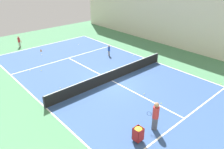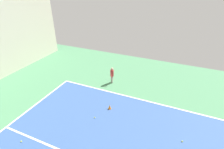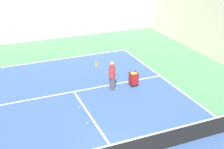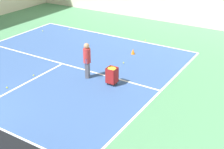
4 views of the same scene
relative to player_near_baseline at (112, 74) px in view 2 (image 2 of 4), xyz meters
name	(u,v)px [view 2 (image 2 of 4)]	position (x,y,z in m)	size (l,w,h in m)	color
line_baseline_near	(136,98)	(-2.41, 1.29, -0.76)	(11.86, 0.10, 0.00)	white
player_near_baseline	(112,74)	(0.00, 0.00, 0.00)	(0.31, 0.60, 1.33)	gray
training_cone_1	(110,107)	(-1.18, 3.05, -0.60)	(0.19, 0.19, 0.31)	orange
tennis_ball_3	(95,117)	(-0.70, 4.19, -0.72)	(0.07, 0.07, 0.07)	yellow
tennis_ball_14	(21,141)	(1.90, 7.26, -0.72)	(0.07, 0.07, 0.07)	yellow
tennis_ball_15	(182,141)	(-5.66, 3.93, -0.72)	(0.07, 0.07, 0.07)	yellow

